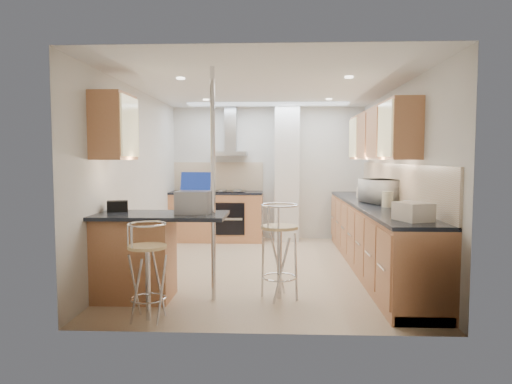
{
  "coord_description": "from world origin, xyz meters",
  "views": [
    {
      "loc": [
        0.13,
        -6.29,
        1.54
      ],
      "look_at": [
        -0.14,
        0.2,
        1.06
      ],
      "focal_mm": 32.0,
      "sensor_mm": 36.0,
      "label": 1
    }
  ],
  "objects_px": {
    "bar_stool_near": "(148,271)",
    "bread_bin": "(413,212)",
    "laptop": "(194,202)",
    "microwave": "(381,191)",
    "bar_stool_end": "(279,251)"
  },
  "relations": [
    {
      "from": "bar_stool_near",
      "to": "bread_bin",
      "type": "bearing_deg",
      "value": -12.8
    },
    {
      "from": "laptop",
      "to": "bar_stool_near",
      "type": "bearing_deg",
      "value": -108.2
    },
    {
      "from": "laptop",
      "to": "bar_stool_near",
      "type": "distance_m",
      "value": 0.96
    },
    {
      "from": "microwave",
      "to": "laptop",
      "type": "height_order",
      "value": "microwave"
    },
    {
      "from": "laptop",
      "to": "bread_bin",
      "type": "xyz_separation_m",
      "value": [
        2.24,
        -0.33,
        -0.05
      ]
    },
    {
      "from": "bar_stool_near",
      "to": "bar_stool_end",
      "type": "height_order",
      "value": "bar_stool_end"
    },
    {
      "from": "microwave",
      "to": "bar_stool_near",
      "type": "relative_size",
      "value": 0.63
    },
    {
      "from": "laptop",
      "to": "bread_bin",
      "type": "distance_m",
      "value": 2.27
    },
    {
      "from": "laptop",
      "to": "bar_stool_end",
      "type": "bearing_deg",
      "value": 10.48
    },
    {
      "from": "bar_stool_near",
      "to": "microwave",
      "type": "bearing_deg",
      "value": 18.03
    },
    {
      "from": "microwave",
      "to": "laptop",
      "type": "relative_size",
      "value": 1.66
    },
    {
      "from": "laptop",
      "to": "bar_stool_end",
      "type": "height_order",
      "value": "laptop"
    },
    {
      "from": "bar_stool_end",
      "to": "bar_stool_near",
      "type": "bearing_deg",
      "value": 158.45
    },
    {
      "from": "bar_stool_near",
      "to": "bar_stool_end",
      "type": "relative_size",
      "value": 0.89
    },
    {
      "from": "bread_bin",
      "to": "bar_stool_end",
      "type": "bearing_deg",
      "value": 144.17
    }
  ]
}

